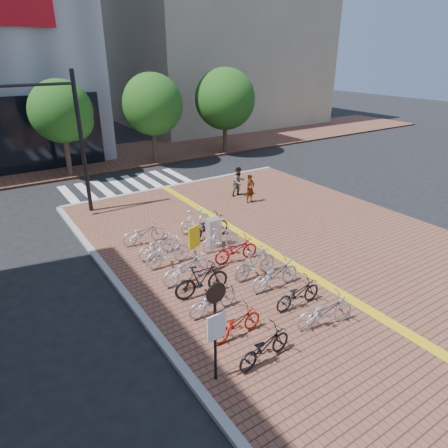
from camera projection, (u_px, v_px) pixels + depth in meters
ground at (264, 294)px, 13.54m from camera, size 120.00×120.00×0.00m
tactile_strip at (441, 353)px, 10.66m from camera, size 0.40×34.00×0.01m
kerb_north at (179, 185)px, 24.21m from camera, size 14.00×0.25×0.15m
far_sidewalk at (87, 161)px, 29.57m from camera, size 70.00×8.00×0.15m
building_beige at (213, 36)px, 43.52m from camera, size 20.00×18.00×18.00m
crosswalk at (128, 185)px, 24.50m from camera, size 7.50×4.00×0.01m
street_trees at (166, 105)px, 27.80m from camera, size 16.20×4.60×6.35m
bike_0 at (265, 346)px, 10.24m from camera, size 1.81×0.81×0.92m
bike_1 at (237, 323)px, 11.16m from camera, size 1.68×0.65×0.87m
bike_2 at (213, 300)px, 12.18m from camera, size 1.73×0.69×0.89m
bike_3 at (202, 280)px, 13.00m from camera, size 1.95×0.69×1.15m
bike_4 at (186, 268)px, 13.85m from camera, size 1.99×0.89×1.01m
bike_5 at (168, 252)px, 14.85m from camera, size 1.87×0.62×1.11m
bike_6 at (157, 245)px, 15.56m from camera, size 1.82×0.95×0.91m
bike_7 at (144, 233)px, 16.56m from camera, size 1.88×0.77×0.97m
bike_8 at (325, 311)px, 11.57m from camera, size 1.97×1.03×0.99m
bike_9 at (298, 293)px, 12.48m from camera, size 1.74×0.62×0.91m
bike_10 at (275, 274)px, 13.44m from camera, size 1.94×0.69×1.02m
bike_11 at (255, 263)px, 14.07m from camera, size 1.88×0.62×1.11m
bike_12 at (236, 250)px, 15.16m from camera, size 1.86×0.80×0.95m
bike_13 at (221, 239)px, 15.98m from camera, size 1.74×0.60×1.03m
bike_14 at (208, 227)px, 17.03m from camera, size 2.01×0.72×1.05m
bike_15 at (195, 220)px, 17.73m from camera, size 1.82×0.84×1.05m
pedestrian_a at (250, 189)px, 20.98m from camera, size 0.60×0.43×1.52m
pedestrian_b at (239, 182)px, 21.94m from camera, size 0.82×0.65×1.62m
utility_box at (214, 233)px, 16.31m from camera, size 0.57×0.42×1.20m
yellow_sign at (194, 241)px, 13.95m from camera, size 0.50×0.20×1.88m
notice_sign at (216, 321)px, 9.13m from camera, size 0.51×0.12×2.77m
traffic_light_pole at (42, 120)px, 17.58m from camera, size 3.60×1.39×6.71m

